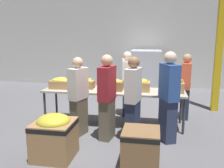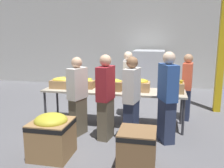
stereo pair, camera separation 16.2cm
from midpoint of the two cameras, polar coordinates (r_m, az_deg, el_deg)
ground_plane at (r=5.58m, az=1.16°, el=-9.13°), size 30.00×30.00×0.00m
wall_back at (r=9.41m, az=6.08°, el=11.61°), size 16.00×0.08×4.00m
sorting_table at (r=5.37m, az=1.19°, el=-1.87°), size 3.02×0.75×0.77m
banana_box_0 at (r=5.62m, az=-10.76°, el=0.29°), size 0.46×0.29×0.25m
banana_box_1 at (r=5.54m, az=-5.26°, el=0.14°), size 0.39×0.27×0.23m
banana_box_2 at (r=5.32m, az=0.77°, el=-0.08°), size 0.48×0.32×0.26m
banana_box_3 at (r=5.27m, az=7.43°, el=-0.23°), size 0.38×0.31×0.27m
banana_box_4 at (r=5.26m, az=14.45°, el=-0.40°), size 0.47×0.29×0.29m
volunteer_0 at (r=4.62m, az=-0.46°, el=-3.22°), size 0.29×0.46×1.60m
volunteer_1 at (r=4.57m, az=5.51°, el=-3.62°), size 0.29×0.45×1.57m
volunteer_2 at (r=5.97m, az=17.46°, el=-0.75°), size 0.26×0.43×1.52m
volunteer_3 at (r=4.87m, az=-6.91°, el=-2.93°), size 0.33×0.45×1.53m
volunteer_4 at (r=5.98m, az=4.40°, el=-0.07°), size 0.25×0.43×1.55m
volunteer_5 at (r=4.61m, az=13.50°, el=-3.16°), size 0.37×0.50×1.66m
donation_bin_0 at (r=4.17m, az=-12.54°, el=-11.15°), size 0.62×0.62×0.72m
donation_bin_1 at (r=3.87m, az=7.00°, el=-13.98°), size 0.56×0.56×0.56m
support_pillar at (r=6.76m, az=24.67°, el=10.75°), size 0.17×0.17×4.00m
pallet_stack_0 at (r=8.86m, az=6.70°, el=2.19°), size 1.00×1.00×1.12m
pallet_stack_1 at (r=8.69m, az=8.93°, el=2.89°), size 1.11×1.11×1.40m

